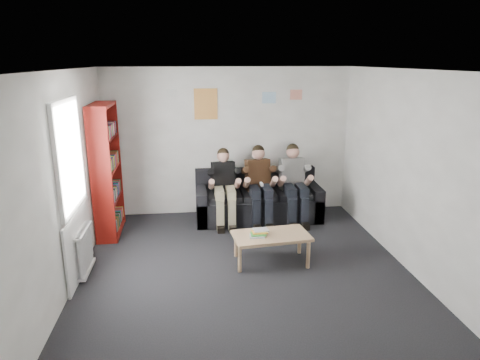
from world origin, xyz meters
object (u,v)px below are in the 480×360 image
object	(u,v)px
bookshelf	(107,171)
coffee_table	(271,238)
sofa	(258,201)
person_middle	(260,185)
person_left	(224,187)
person_right	(294,184)

from	to	relation	value
bookshelf	coffee_table	bearing A→B (deg)	-30.73
sofa	person_middle	size ratio (longest dim) A/B	1.64
person_left	person_right	world-z (taller)	person_right
bookshelf	person_middle	size ratio (longest dim) A/B	1.58
person_left	person_right	bearing A→B (deg)	-7.30
bookshelf	person_left	world-z (taller)	bookshelf
bookshelf	person_right	xyz separation A→B (m)	(3.18, 0.21, -0.40)
coffee_table	bookshelf	bearing A→B (deg)	150.40
sofa	person_right	distance (m)	0.75
person_left	person_middle	distance (m)	0.62
person_left	sofa	bearing A→B (deg)	10.77
person_middle	bookshelf	bearing A→B (deg)	175.70
person_right	coffee_table	bearing A→B (deg)	-117.82
person_left	person_middle	bearing A→B (deg)	-7.41
bookshelf	person_middle	bearing A→B (deg)	3.59
coffee_table	person_right	distance (m)	1.79
bookshelf	person_middle	xyz separation A→B (m)	(2.55, 0.21, -0.40)
bookshelf	coffee_table	distance (m)	2.92
bookshelf	person_right	size ratio (longest dim) A/B	1.57
sofa	coffee_table	distance (m)	1.82
coffee_table	person_right	size ratio (longest dim) A/B	0.78
sofa	person_left	xyz separation A→B (m)	(-0.62, -0.20, 0.35)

